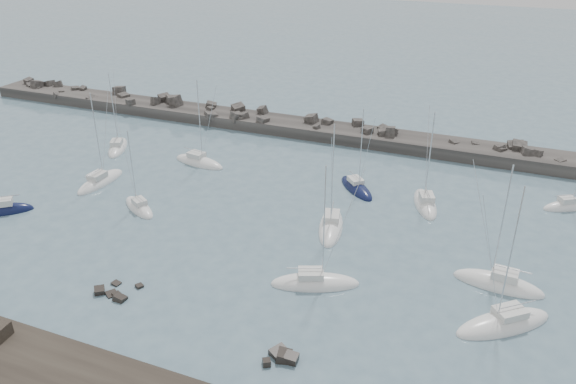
# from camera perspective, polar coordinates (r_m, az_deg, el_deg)

# --- Properties ---
(ground) EXTENTS (400.00, 400.00, 0.00)m
(ground) POSITION_cam_1_polar(r_m,az_deg,el_deg) (60.39, -9.06, -6.14)
(ground) COLOR slate
(ground) RESTS_ON ground
(rock_cluster_near) EXTENTS (4.10, 3.38, 1.26)m
(rock_cluster_near) POSITION_cam_1_polar(r_m,az_deg,el_deg) (56.22, -17.26, -9.87)
(rock_cluster_near) COLOR black
(rock_cluster_near) RESTS_ON ground
(rock_cluster_far) EXTENTS (2.71, 2.88, 1.42)m
(rock_cluster_far) POSITION_cam_1_polar(r_m,az_deg,el_deg) (47.16, -0.52, -16.43)
(rock_cluster_far) COLOR black
(rock_cluster_far) RESTS_ON ground
(breakwater) EXTENTS (115.00, 7.64, 5.16)m
(breakwater) POSITION_cam_1_polar(r_m,az_deg,el_deg) (93.98, -1.43, 6.60)
(breakwater) COLOR #312E2C
(breakwater) RESTS_ON ground
(sailboat_1) EXTENTS (5.60, 8.12, 12.46)m
(sailboat_1) POSITION_cam_1_polar(r_m,az_deg,el_deg) (89.61, -16.89, 4.30)
(sailboat_1) COLOR white
(sailboat_1) RESTS_ON ground
(sailboat_2) EXTENTS (6.88, 6.09, 11.46)m
(sailboat_2) POSITION_cam_1_polar(r_m,az_deg,el_deg) (75.60, -27.00, -1.74)
(sailboat_2) COLOR #0D143A
(sailboat_2) RESTS_ON ground
(sailboat_3) EXTENTS (2.90, 8.41, 13.20)m
(sailboat_3) POSITION_cam_1_polar(r_m,az_deg,el_deg) (78.71, -18.51, 0.96)
(sailboat_3) COLOR white
(sailboat_3) RESTS_ON ground
(sailboat_4) EXTENTS (8.69, 3.99, 13.26)m
(sailboat_4) POSITION_cam_1_polar(r_m,az_deg,el_deg) (81.64, -9.02, 2.98)
(sailboat_4) COLOR white
(sailboat_4) RESTS_ON ground
(sailboat_5) EXTENTS (6.80, 5.28, 10.74)m
(sailboat_5) POSITION_cam_1_polar(r_m,az_deg,el_deg) (70.52, -14.88, -1.56)
(sailboat_5) COLOR white
(sailboat_5) RESTS_ON ground
(sailboat_6) EXTENTS (4.68, 9.13, 13.86)m
(sailboat_6) POSITION_cam_1_polar(r_m,az_deg,el_deg) (64.23, 4.38, -3.57)
(sailboat_6) COLOR white
(sailboat_6) RESTS_ON ground
(sailboat_7) EXTENTS (8.99, 5.73, 13.59)m
(sailboat_7) POSITION_cam_1_polar(r_m,az_deg,el_deg) (54.98, 2.74, -9.25)
(sailboat_7) COLOR white
(sailboat_7) RESTS_ON ground
(sailboat_8) EXTENTS (6.87, 7.19, 12.01)m
(sailboat_8) POSITION_cam_1_polar(r_m,az_deg,el_deg) (73.52, 6.96, 0.38)
(sailboat_8) COLOR #0D143A
(sailboat_8) RESTS_ON ground
(sailboat_9) EXTENTS (8.73, 3.36, 13.71)m
(sailboat_9) POSITION_cam_1_polar(r_m,az_deg,el_deg) (58.38, 20.58, -8.77)
(sailboat_9) COLOR white
(sailboat_9) RESTS_ON ground
(sailboat_10) EXTENTS (5.06, 8.32, 12.79)m
(sailboat_10) POSITION_cam_1_polar(r_m,az_deg,el_deg) (70.95, 13.76, -1.22)
(sailboat_10) COLOR white
(sailboat_10) RESTS_ON ground
(sailboat_11) EXTENTS (9.01, 8.25, 14.69)m
(sailboat_11) POSITION_cam_1_polar(r_m,az_deg,el_deg) (53.55, 21.03, -12.41)
(sailboat_11) COLOR white
(sailboat_11) RESTS_ON ground
(sailboat_12) EXTENTS (6.49, 5.07, 10.37)m
(sailboat_12) POSITION_cam_1_polar(r_m,az_deg,el_deg) (76.38, 26.51, -1.36)
(sailboat_12) COLOR white
(sailboat_12) RESTS_ON ground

